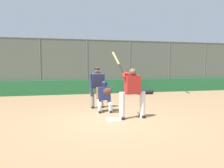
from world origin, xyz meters
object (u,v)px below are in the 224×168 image
Objects in this scene: batter_at_plate at (132,91)px; equipment_bag_dugout_side at (145,92)px; umpire_home at (97,87)px; catcher_behind_plate at (105,96)px; spare_bat_near_backstop at (187,92)px.

equipment_bag_dugout_side is (-2.72, -5.67, -0.74)m from batter_at_plate.
umpire_home is at bearing -73.72° from batter_at_plate.
umpire_home reaches higher than catcher_behind_plate.
umpire_home is 7.58m from spare_bat_near_backstop.
catcher_behind_plate reaches higher than equipment_bag_dugout_side.
catcher_behind_plate is at bearing 143.78° from spare_bat_near_backstop.
equipment_bag_dugout_side reaches higher than spare_bat_near_backstop.
equipment_bag_dugout_side is (-3.53, -3.65, -0.73)m from umpire_home.
spare_bat_near_backstop is (-6.34, -4.61, -0.57)m from catcher_behind_plate.
spare_bat_near_backstop is at bearing -139.99° from batter_at_plate.
umpire_home is at bearing -72.58° from catcher_behind_plate.
batter_at_plate is 1.86× the size of catcher_behind_plate.
catcher_behind_plate is 1.47× the size of spare_bat_near_backstop.
catcher_behind_plate reaches higher than spare_bat_near_backstop.
catcher_behind_plate is 0.86m from umpire_home.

